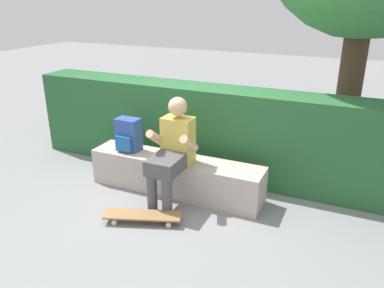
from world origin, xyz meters
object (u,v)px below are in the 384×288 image
object	(u,v)px
bench_main	(176,175)
skateboard_near_person	(143,215)
person_skater	(172,149)
backpack_on_bench	(128,135)

from	to	relation	value
bench_main	skateboard_near_person	distance (m)	0.75
bench_main	person_skater	size ratio (longest dim) A/B	1.77
person_skater	skateboard_near_person	world-z (taller)	person_skater
person_skater	backpack_on_bench	distance (m)	0.73
skateboard_near_person	bench_main	bearing A→B (deg)	88.64
bench_main	skateboard_near_person	xyz separation A→B (m)	(-0.02, -0.73, -0.14)
bench_main	person_skater	world-z (taller)	person_skater
person_skater	backpack_on_bench	xyz separation A→B (m)	(-0.70, 0.20, -0.01)
backpack_on_bench	person_skater	bearing A→B (deg)	-15.74
person_skater	backpack_on_bench	world-z (taller)	person_skater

